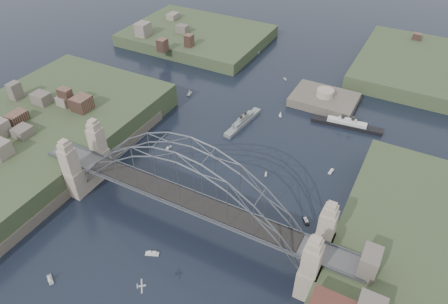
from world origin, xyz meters
TOP-DOWN VIEW (x-y plane):
  - ground at (0.00, 0.00)m, footprint 500.00×500.00m
  - bridge at (0.00, 0.00)m, footprint 84.00×13.80m
  - shore_west at (-57.32, 0.00)m, footprint 50.50×90.00m
  - headland_nw at (-55.00, 95.00)m, footprint 60.00×45.00m
  - fort_island at (12.00, 70.00)m, footprint 22.00×16.00m
  - naval_cruiser_near at (-7.44, 45.02)m, footprint 4.55×18.91m
  - naval_cruiser_far at (-27.52, 89.75)m, footprint 5.79×14.45m
  - ocean_liner at (22.87, 59.61)m, footprint 22.96×5.53m
  - aeroplane at (3.64, -23.05)m, footprint 2.22×2.73m
  - small_boat_a at (-21.45, 22.53)m, footprint 1.12×2.40m
  - small_boat_b at (9.31, 25.60)m, footprint 0.94×1.66m
  - small_boat_c at (-2.64, -11.87)m, footprint 3.21×2.16m
  - small_boat_d at (25.09, 35.40)m, footprint 1.09×2.55m
  - small_boat_e at (-32.97, 52.82)m, footprint 1.62×3.20m
  - small_boat_f at (1.74, 54.89)m, footprint 1.49×1.73m
  - small_boat_h at (-6.32, 79.74)m, footprint 1.89×1.95m
  - small_boat_i at (25.03, 14.25)m, footprint 2.41×2.67m
  - small_boat_j at (-17.94, -27.88)m, footprint 2.92×2.22m

SIDE VIEW (x-z plane):
  - fort_island at x=12.00m, z-range -5.04..4.36m
  - ground at x=0.00m, z-range 0.00..0.00m
  - small_boat_d at x=25.09m, z-range -0.08..0.38m
  - small_boat_h at x=-6.32m, z-range -0.08..0.38m
  - small_boat_c at x=-2.64m, z-range -0.43..0.99m
  - small_boat_i at x=25.03m, z-range -0.43..1.00m
  - small_boat_a at x=-21.45m, z-range -0.43..1.00m
  - small_boat_b at x=9.31m, z-range -0.41..1.01m
  - headland_nw at x=-55.00m, z-range -4.00..5.00m
  - small_boat_e at x=-32.97m, z-range -0.44..1.93m
  - naval_cruiser_far at x=-27.52m, z-range -1.68..3.20m
  - small_boat_j at x=-17.94m, z-range -0.40..1.97m
  - ocean_liner at x=22.87m, z-range -1.93..3.66m
  - naval_cruiser_near at x=-7.44m, z-range -1.94..3.69m
  - small_boat_f at x=1.74m, z-range -0.18..2.19m
  - shore_west at x=-57.32m, z-range -4.03..7.97m
  - aeroplane at x=3.64m, z-range 6.64..7.11m
  - bridge at x=0.00m, z-range 0.02..24.62m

